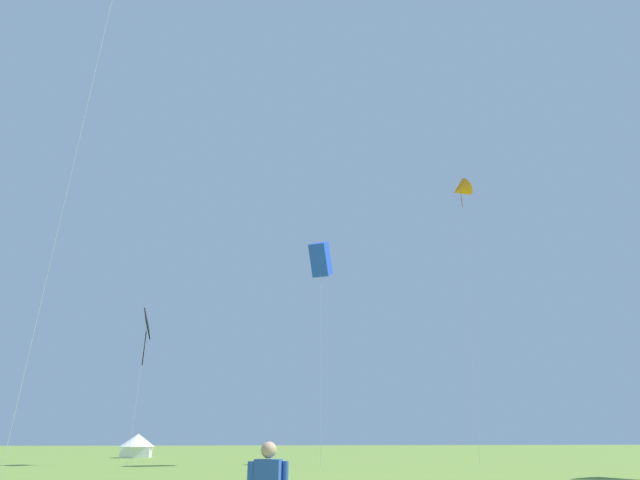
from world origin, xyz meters
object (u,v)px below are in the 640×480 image
Objects in this scene: festival_tent_center at (137,444)px; kite_black_diamond at (147,325)px; kite_orange_delta at (460,190)px; kite_blue_box at (321,259)px.

kite_black_diamond is at bearing -83.92° from festival_tent_center.
kite_blue_box is (-13.26, 0.43, -7.64)m from kite_orange_delta.
kite_black_diamond is 3.26× the size of festival_tent_center.
festival_tent_center is at bearing 125.54° from kite_blue_box.
kite_black_diamond is at bearing 171.40° from kite_orange_delta.
kite_blue_box reaches higher than kite_black_diamond.
kite_orange_delta is 1.41× the size of kite_blue_box.
kite_blue_box is at bearing -54.46° from festival_tent_center.
kite_orange_delta is 30.34m from kite_black_diamond.
kite_black_diamond is (-27.10, 4.10, -13.03)m from kite_orange_delta.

